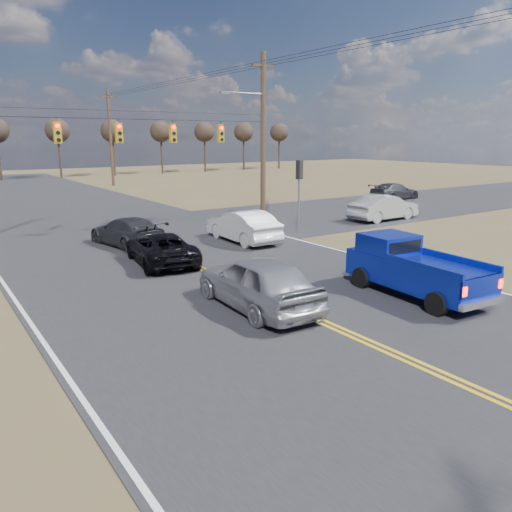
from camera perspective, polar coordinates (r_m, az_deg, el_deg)
ground at (r=12.78m, az=14.87°, el=-10.56°), size 160.00×160.00×0.00m
road_main at (r=20.30m, az=-6.92°, el=-1.21°), size 14.00×120.00×0.02m
road_cross at (r=27.49m, az=-14.72°, el=2.29°), size 120.00×12.00×0.02m
signal_gantry at (r=26.98m, az=-14.19°, el=12.96°), size 19.60×4.83×10.00m
utility_poles at (r=26.07m, az=-14.64°, el=13.29°), size 19.60×58.32×10.00m
treeline at (r=35.59m, az=-20.40°, el=13.59°), size 87.00×117.80×7.40m
pickup_truck at (r=17.12m, az=17.45°, el=-1.37°), size 2.29×5.11×1.87m
silver_suv at (r=15.08m, az=0.19°, el=-2.99°), size 2.20×5.00×1.67m
black_suv at (r=20.85m, az=-10.79°, el=0.87°), size 2.85×4.95×1.30m
white_car_queue at (r=24.87m, az=-1.49°, el=3.45°), size 1.86×4.87×1.58m
dgrey_car_queue at (r=24.72m, az=-14.51°, el=2.73°), size 2.66×5.01×1.38m
cross_car_east_near at (r=32.40m, az=14.38°, el=5.40°), size 1.85×4.95×1.62m
cross_car_east_far at (r=43.48m, az=15.55°, el=7.13°), size 2.08×4.85×1.39m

